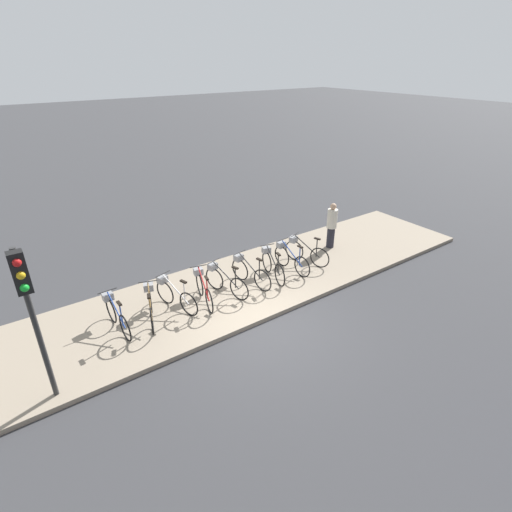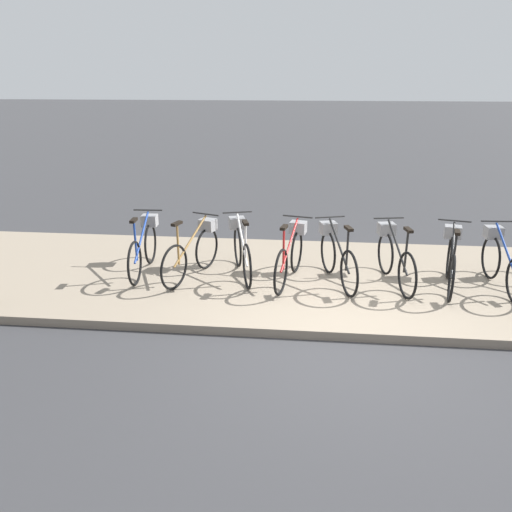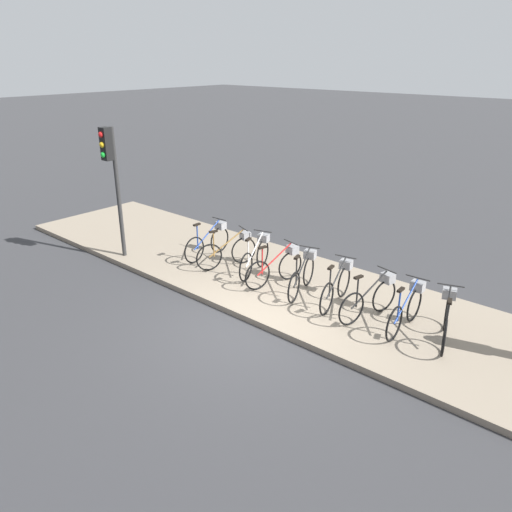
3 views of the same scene
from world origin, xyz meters
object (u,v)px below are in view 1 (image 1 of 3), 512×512
at_px(parked_bicycle_8, 304,250).
at_px(traffic_light, 27,298).
at_px(parked_bicycle_1, 150,305).
at_px(parked_bicycle_0, 116,314).
at_px(parked_bicycle_7, 290,257).
at_px(parked_bicycle_3, 203,287).
at_px(parked_bicycle_2, 174,294).
at_px(pedestrian, 332,225).
at_px(parked_bicycle_5, 249,271).
at_px(parked_bicycle_4, 224,280).
at_px(parked_bicycle_6, 272,264).

bearing_deg(parked_bicycle_8, traffic_light, -168.99).
bearing_deg(parked_bicycle_1, parked_bicycle_0, 171.57).
xyz_separation_m(parked_bicycle_7, traffic_light, (-6.98, -1.39, 1.87)).
height_order(parked_bicycle_1, parked_bicycle_3, same).
bearing_deg(traffic_light, parked_bicycle_2, 25.44).
xyz_separation_m(parked_bicycle_3, traffic_light, (-3.97, -1.36, 1.87)).
height_order(parked_bicycle_0, pedestrian, pedestrian).
relative_size(parked_bicycle_3, parked_bicycle_5, 0.99).
bearing_deg(parked_bicycle_5, parked_bicycle_4, -178.46).
xyz_separation_m(parked_bicycle_0, parked_bicycle_8, (5.98, -0.01, 0.00)).
xyz_separation_m(parked_bicycle_5, parked_bicycle_8, (2.19, 0.08, 0.00)).
relative_size(parked_bicycle_4, parked_bicycle_6, 0.99).
distance_m(parked_bicycle_1, parked_bicycle_4, 2.13).
distance_m(parked_bicycle_0, parked_bicycle_8, 5.98).
relative_size(parked_bicycle_4, traffic_light, 0.48).
relative_size(parked_bicycle_4, parked_bicycle_7, 0.97).
bearing_deg(parked_bicycle_1, parked_bicycle_3, -0.78).
distance_m(parked_bicycle_0, traffic_light, 2.93).
bearing_deg(parked_bicycle_3, parked_bicycle_1, 179.22).
distance_m(parked_bicycle_7, pedestrian, 2.29).
relative_size(parked_bicycle_3, traffic_light, 0.48).
xyz_separation_m(parked_bicycle_8, pedestrian, (1.52, 0.36, 0.40)).
height_order(parked_bicycle_7, traffic_light, traffic_light).
bearing_deg(parked_bicycle_1, parked_bicycle_8, 1.26).
distance_m(parked_bicycle_2, parked_bicycle_4, 1.44).
bearing_deg(parked_bicycle_0, parked_bicycle_7, -1.22).
bearing_deg(parked_bicycle_5, parked_bicycle_1, -179.36).
bearing_deg(parked_bicycle_8, pedestrian, 13.20).
bearing_deg(parked_bicycle_4, parked_bicycle_6, -0.92).
height_order(parked_bicycle_3, parked_bicycle_8, same).
xyz_separation_m(parked_bicycle_6, parked_bicycle_7, (0.71, 0.02, 0.00)).
height_order(parked_bicycle_1, parked_bicycle_5, same).
relative_size(parked_bicycle_6, parked_bicycle_7, 0.98).
height_order(parked_bicycle_4, traffic_light, traffic_light).
xyz_separation_m(parked_bicycle_1, parked_bicycle_4, (2.13, 0.01, 0.00)).
xyz_separation_m(parked_bicycle_4, parked_bicycle_8, (3.03, 0.10, 0.00)).
distance_m(parked_bicycle_7, parked_bicycle_8, 0.69).
bearing_deg(parked_bicycle_5, parked_bicycle_3, -177.98).
relative_size(parked_bicycle_4, parked_bicycle_5, 0.98).
bearing_deg(parked_bicycle_7, parked_bicycle_5, 179.06).
xyz_separation_m(parked_bicycle_0, parked_bicycle_5, (3.79, -0.09, 0.00)).
xyz_separation_m(parked_bicycle_4, parked_bicycle_6, (1.64, -0.03, 0.00)).
bearing_deg(parked_bicycle_8, parked_bicycle_4, -178.05).
distance_m(parked_bicycle_2, parked_bicycle_7, 3.78).
xyz_separation_m(parked_bicycle_1, parked_bicycle_5, (2.97, 0.03, 0.00)).
bearing_deg(parked_bicycle_6, parked_bicycle_4, 179.08).
xyz_separation_m(parked_bicycle_0, parked_bicycle_1, (0.82, -0.12, 0.00)).
height_order(parked_bicycle_8, pedestrian, pedestrian).
xyz_separation_m(parked_bicycle_7, pedestrian, (2.20, 0.46, 0.40)).
height_order(parked_bicycle_1, parked_bicycle_2, same).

